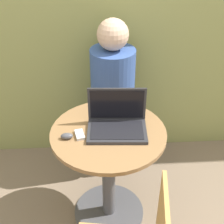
# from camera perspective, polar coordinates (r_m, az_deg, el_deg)

# --- Properties ---
(ground_plane) EXTENTS (12.00, 12.00, 0.00)m
(ground_plane) POSITION_cam_1_polar(r_m,az_deg,el_deg) (2.31, -0.55, -17.81)
(ground_plane) COLOR #7F6B56
(round_table) EXTENTS (0.67, 0.67, 0.72)m
(round_table) POSITION_cam_1_polar(r_m,az_deg,el_deg) (1.96, -0.63, -9.30)
(round_table) COLOR #4C4C51
(round_table) RESTS_ON ground_plane
(laptop) EXTENTS (0.35, 0.25, 0.23)m
(laptop) POSITION_cam_1_polar(r_m,az_deg,el_deg) (1.79, 0.91, -1.84)
(laptop) COLOR #2D2D33
(laptop) RESTS_ON round_table
(cell_phone) EXTENTS (0.06, 0.10, 0.02)m
(cell_phone) POSITION_cam_1_polar(r_m,az_deg,el_deg) (1.77, -5.93, -4.14)
(cell_phone) COLOR silver
(cell_phone) RESTS_ON round_table
(computer_mouse) EXTENTS (0.07, 0.04, 0.03)m
(computer_mouse) POSITION_cam_1_polar(r_m,az_deg,el_deg) (1.76, -8.26, -4.38)
(computer_mouse) COLOR #4C4C51
(computer_mouse) RESTS_ON round_table
(person_seated) EXTENTS (0.35, 0.50, 1.21)m
(person_seated) POSITION_cam_1_polar(r_m,az_deg,el_deg) (2.38, 0.20, 0.95)
(person_seated) COLOR #3D4766
(person_seated) RESTS_ON ground_plane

